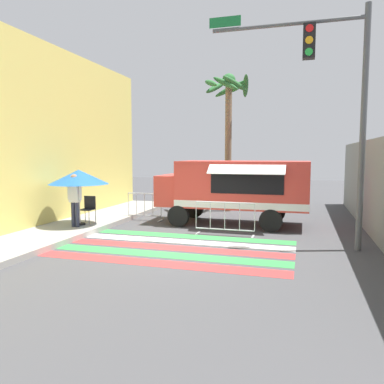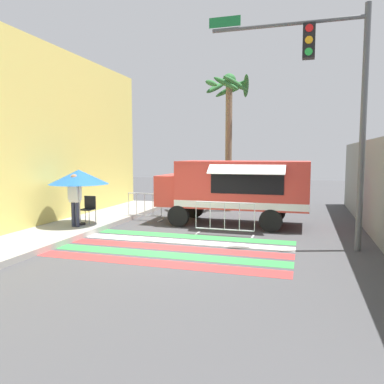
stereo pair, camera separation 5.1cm
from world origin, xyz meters
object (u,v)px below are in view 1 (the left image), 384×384
(barricade_side, at_px, (145,207))
(palm_tree, at_px, (228,110))
(folding_chair, at_px, (88,207))
(barricade_front, at_px, (225,219))
(vendor_person, at_px, (75,197))
(patio_umbrella, at_px, (79,177))
(food_truck, at_px, (232,186))
(traffic_signal_pole, at_px, (333,86))

(barricade_side, xyz_separation_m, palm_tree, (2.65, 3.43, 4.09))
(barricade_side, height_order, palm_tree, palm_tree)
(folding_chair, bearing_deg, barricade_front, -13.92)
(vendor_person, bearing_deg, folding_chair, 97.00)
(vendor_person, bearing_deg, patio_umbrella, 105.97)
(patio_umbrella, relative_size, barricade_side, 1.42)
(vendor_person, xyz_separation_m, palm_tree, (3.98, 6.14, 3.42))
(food_truck, relative_size, barricade_front, 2.82)
(food_truck, distance_m, patio_umbrella, 5.47)
(barricade_front, bearing_deg, food_truck, 94.09)
(patio_umbrella, xyz_separation_m, folding_chair, (0.05, 0.46, -1.08))
(barricade_front, distance_m, barricade_side, 4.04)
(food_truck, bearing_deg, palm_tree, 103.85)
(traffic_signal_pole, bearing_deg, folding_chair, 174.23)
(patio_umbrella, bearing_deg, palm_tree, 55.02)
(traffic_signal_pole, height_order, palm_tree, traffic_signal_pole)
(patio_umbrella, xyz_separation_m, barricade_front, (4.99, 0.50, -1.29))
(food_truck, height_order, patio_umbrella, food_truck)
(food_truck, distance_m, traffic_signal_pole, 5.20)
(patio_umbrella, relative_size, barricade_front, 1.04)
(food_truck, xyz_separation_m, patio_umbrella, (-4.85, -2.50, 0.38))
(barricade_front, relative_size, barricade_side, 1.36)
(patio_umbrella, height_order, palm_tree, palm_tree)
(patio_umbrella, xyz_separation_m, palm_tree, (4.04, 5.78, 2.79))
(traffic_signal_pole, bearing_deg, palm_tree, 123.16)
(food_truck, relative_size, palm_tree, 0.88)
(food_truck, height_order, traffic_signal_pole, traffic_signal_pole)
(food_truck, bearing_deg, traffic_signal_pole, -41.75)
(barricade_front, xyz_separation_m, palm_tree, (-0.95, 5.28, 4.08))
(palm_tree, bearing_deg, traffic_signal_pole, -56.84)
(folding_chair, xyz_separation_m, palm_tree, (3.99, 5.32, 3.87))
(vendor_person, height_order, barricade_front, vendor_person)
(barricade_side, bearing_deg, folding_chair, -125.37)
(traffic_signal_pole, bearing_deg, patio_umbrella, 177.52)
(traffic_signal_pole, height_order, patio_umbrella, traffic_signal_pole)
(food_truck, relative_size, vendor_person, 3.08)
(food_truck, xyz_separation_m, folding_chair, (-4.79, -2.04, -0.70))
(traffic_signal_pole, distance_m, folding_chair, 8.82)
(patio_umbrella, distance_m, barricade_front, 5.18)
(patio_umbrella, bearing_deg, barricade_side, 59.29)
(food_truck, relative_size, patio_umbrella, 2.71)
(folding_chair, xyz_separation_m, barricade_side, (1.34, 1.89, -0.23))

